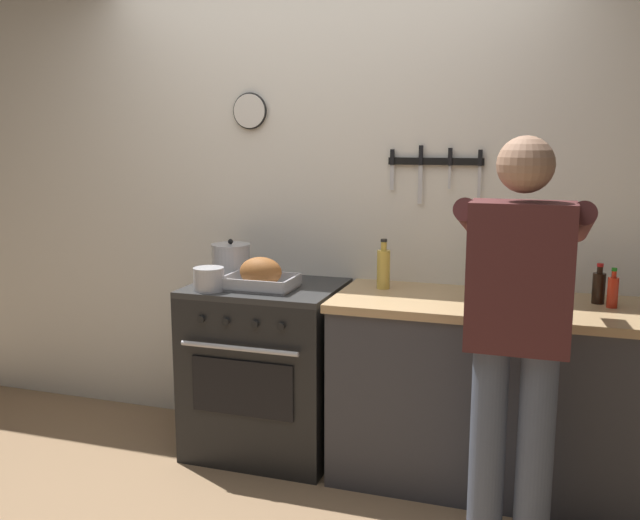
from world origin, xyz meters
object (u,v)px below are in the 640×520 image
Objects in this scene: bottle_dish_soap at (539,276)px; person_cook at (518,324)px; bottle_cooking_oil at (383,268)px; bottle_soy_sauce at (599,287)px; bottle_olive_oil at (485,269)px; stock_pot at (231,261)px; roasting_pan at (261,275)px; bottle_hot_sauce at (613,291)px; cutting_board at (512,301)px; saucepan at (209,279)px; stove at (267,368)px.

person_cook is at bearing -95.29° from bottle_dish_soap.
bottle_soy_sauce is (1.01, -0.00, -0.03)m from bottle_cooking_oil.
stock_pot is at bearing -179.74° from bottle_olive_oil.
stock_pot is 1.17× the size of bottle_soy_sauce.
bottle_dish_soap is 0.75m from bottle_cooking_oil.
roasting_pan is 0.31m from stock_pot.
bottle_soy_sauce is (0.26, -0.03, -0.03)m from bottle_dish_soap.
bottle_olive_oil is (-0.57, 0.06, 0.06)m from bottle_hot_sauce.
cutting_board is 0.22m from bottle_dish_soap.
roasting_pan is 0.62m from bottle_cooking_oil.
bottle_olive_oil is at bearing 0.26° from stock_pot.
saucepan is 0.49× the size of bottle_olive_oil.
bottle_cooking_oil is (-0.64, 0.13, 0.10)m from cutting_board.
bottle_olive_oil reaches higher than bottle_hot_sauce.
bottle_soy_sauce is at bearing 3.76° from stove.
bottle_olive_oil is at bearing -178.90° from bottle_soy_sauce.
saucepan is 1.35m from bottle_olive_oil.
stock_pot is at bearing 93.92° from saucepan.
bottle_cooking_oil is 1.07m from bottle_hot_sauce.
bottle_soy_sauce is (0.37, 0.13, 0.07)m from cutting_board.
person_cook is at bearing -85.30° from cutting_board.
bottle_olive_oil is at bearing 5.00° from stove.
bottle_dish_soap and bottle_cooking_oil have the same top height.
bottle_hot_sauce is at bearing -41.65° from person_cook.
roasting_pan is at bearing -83.06° from stove.
roasting_pan reaches higher than stove.
stove is 0.82m from bottle_cooking_oil.
bottle_dish_soap is 0.33m from bottle_hot_sauce.
bottle_hot_sauce is (1.66, 0.04, 0.52)m from stove.
bottle_soy_sauce reaches higher than cutting_board.
stove is 0.53m from roasting_pan.
roasting_pan is 1.61m from bottle_soy_sauce.
bottle_dish_soap reaches higher than cutting_board.
stove is 2.88× the size of bottle_olive_oil.
saucepan is 0.60× the size of bottle_dish_soap.
cutting_board is 1.15× the size of bottle_olive_oil.
stove is at bearing -176.24° from bottle_soy_sauce.
bottle_dish_soap is at bearing -15.04° from person_cook.
bottle_cooking_oil reaches higher than bottle_soy_sauce.
saucepan is 1.60m from bottle_dish_soap.
roasting_pan reaches higher than saucepan.
bottle_dish_soap is 0.27m from bottle_soy_sauce.
roasting_pan is at bearing -175.62° from bottle_hot_sauce.
stove is 4.83× the size of bottle_soy_sauce.
bottle_soy_sauce is (0.33, 0.68, 0.02)m from person_cook.
bottle_hot_sauce is 0.97× the size of bottle_soy_sauce.
bottle_dish_soap is at bearing 2.42° from bottle_cooking_oil.
bottle_dish_soap is 0.25m from bottle_olive_oil.
cutting_board is at bearing -11.68° from bottle_cooking_oil.
bottle_cooking_oil is at bearing 18.48° from roasting_pan.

